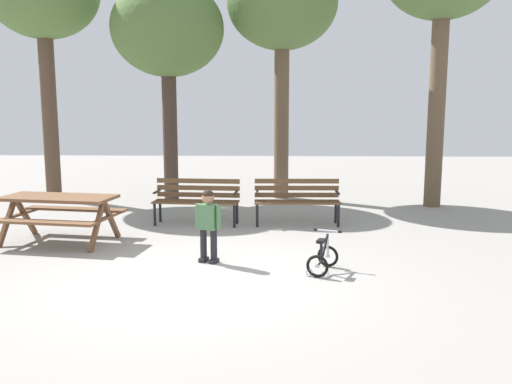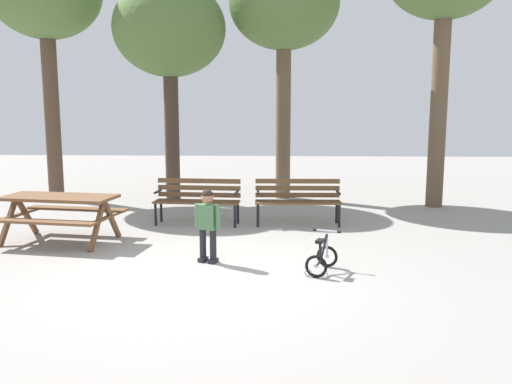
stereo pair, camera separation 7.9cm
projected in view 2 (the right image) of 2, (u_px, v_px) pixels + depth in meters
The scene contains 8 objects.
ground at pixel (203, 276), 7.00m from camera, with size 36.00×36.00×0.00m, color gray.
picnic_table at pixel (60, 206), 8.72m from camera, with size 1.98×1.59×0.79m.
park_bench_far_left at pixel (198, 197), 10.10m from camera, with size 1.63×0.57×0.85m.
park_bench_left at pixel (298, 198), 10.06m from camera, with size 1.61×0.50×0.85m.
child_standing at pixel (208, 220), 7.54m from camera, with size 0.38×0.25×1.05m.
kids_bicycle at pixel (322, 258), 7.13m from camera, with size 0.52×0.63×0.54m.
tree_left at pixel (169, 31), 12.33m from camera, with size 2.60×2.60×5.09m.
tree_center at pixel (284, 6), 12.49m from camera, with size 2.60×2.60×5.73m.
Camera 2 is at (0.98, -6.71, 2.17)m, focal length 37.55 mm.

